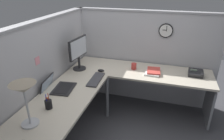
{
  "coord_description": "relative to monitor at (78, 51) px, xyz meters",
  "views": [
    {
      "loc": [
        -2.39,
        -0.67,
        2.02
      ],
      "look_at": [
        0.12,
        0.07,
        0.84
      ],
      "focal_mm": 32.5,
      "sensor_mm": 36.0,
      "label": 1
    }
  ],
  "objects": [
    {
      "name": "computer_mouse",
      "position": [
        0.01,
        -0.35,
        -0.28
      ],
      "size": [
        0.06,
        0.1,
        0.03
      ],
      "primitive_type": "ellipsoid",
      "color": "black",
      "rests_on": "desk"
    },
    {
      "name": "wall_clock",
      "position": [
        0.57,
        -1.23,
        0.27
      ],
      "size": [
        0.04,
        0.22,
        0.22
      ],
      "color": "black"
    },
    {
      "name": "pinned_note_leftmost",
      "position": [
        -0.74,
        0.18,
        0.11
      ],
      "size": [
        0.08,
        0.0,
        0.1
      ],
      "primitive_type": "cube",
      "color": "pink"
    },
    {
      "name": "laptop",
      "position": [
        -0.65,
        0.02,
        -0.27
      ],
      "size": [
        0.39,
        0.42,
        0.22
      ],
      "color": "#232326",
      "rests_on": "desk"
    },
    {
      "name": "ground_plane",
      "position": [
        -0.25,
        -0.64,
        -1.02
      ],
      "size": [
        6.8,
        6.8,
        0.0
      ],
      "primitive_type": "plane",
      "color": "#47474C"
    },
    {
      "name": "desk_lamp_dome",
      "position": [
        -1.34,
        -0.1,
        0.07
      ],
      "size": [
        0.24,
        0.24,
        0.44
      ],
      "color": "#B7BABF",
      "rests_on": "desk"
    },
    {
      "name": "pen_cup",
      "position": [
        -1.06,
        -0.12,
        -0.24
      ],
      "size": [
        0.08,
        0.08,
        0.18
      ],
      "color": "black",
      "rests_on": "desk"
    },
    {
      "name": "cubicle_wall_back",
      "position": [
        -0.61,
        0.23,
        -0.23
      ],
      "size": [
        2.57,
        0.12,
        1.58
      ],
      "color": "#B2B2B7",
      "rests_on": "ground"
    },
    {
      "name": "office_phone",
      "position": [
        0.26,
        -1.73,
        -0.26
      ],
      "size": [
        0.2,
        0.21,
        0.11
      ],
      "color": "#232326",
      "rests_on": "desk"
    },
    {
      "name": "monitor",
      "position": [
        0.0,
        0.0,
        0.0
      ],
      "size": [
        0.46,
        0.2,
        0.5
      ],
      "color": "#232326",
      "rests_on": "desk"
    },
    {
      "name": "coffee_mug",
      "position": [
        0.24,
        -0.81,
        -0.25
      ],
      "size": [
        0.08,
        0.08,
        0.1
      ],
      "primitive_type": "cylinder",
      "color": "#B2332D",
      "rests_on": "desk"
    },
    {
      "name": "keyboard",
      "position": [
        -0.28,
        -0.38,
        -0.28
      ],
      "size": [
        0.44,
        0.16,
        0.02
      ],
      "primitive_type": "cube",
      "rotation": [
        0.0,
        0.0,
        0.05
      ],
      "color": "#38383D",
      "rests_on": "desk"
    },
    {
      "name": "desk",
      "position": [
        -0.39,
        -0.69,
        -0.39
      ],
      "size": [
        2.35,
        2.15,
        0.73
      ],
      "color": "beige",
      "rests_on": "ground"
    },
    {
      "name": "book_stack",
      "position": [
        0.18,
        -1.12,
        -0.27
      ],
      "size": [
        0.3,
        0.23,
        0.04
      ],
      "color": "silver",
      "rests_on": "desk"
    },
    {
      "name": "cubicle_wall_right",
      "position": [
        0.62,
        -0.9,
        -0.23
      ],
      "size": [
        0.12,
        2.37,
        1.58
      ],
      "color": "#B2B2B7",
      "rests_on": "ground"
    }
  ]
}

